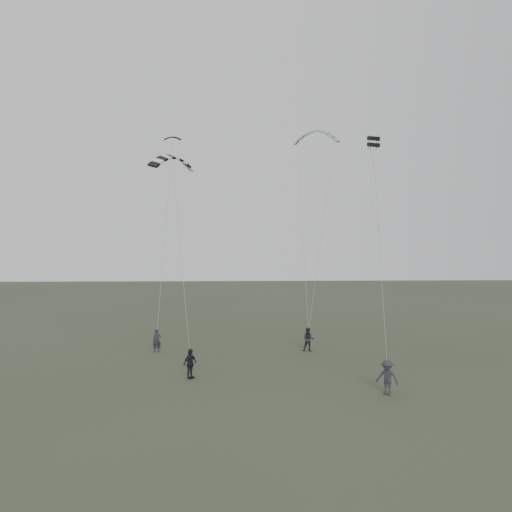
{
  "coord_description": "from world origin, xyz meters",
  "views": [
    {
      "loc": [
        -0.58,
        -30.19,
        8.53
      ],
      "look_at": [
        0.76,
        5.84,
        7.27
      ],
      "focal_mm": 35.0,
      "sensor_mm": 36.0,
      "label": 1
    }
  ],
  "objects_px": {
    "kite_box": "(373,142)",
    "kite_dark_small": "(172,137)",
    "kite_pale_large": "(316,131)",
    "kite_striped": "(173,157)",
    "flyer_left": "(157,340)",
    "flyer_center": "(190,364)",
    "flyer_far": "(387,377)",
    "flyer_right": "(308,340)"
  },
  "relations": [
    {
      "from": "flyer_center",
      "to": "flyer_left",
      "type": "bearing_deg",
      "value": 61.71
    },
    {
      "from": "flyer_far",
      "to": "kite_dark_small",
      "type": "distance_m",
      "value": 27.05
    },
    {
      "from": "flyer_left",
      "to": "flyer_far",
      "type": "height_order",
      "value": "flyer_far"
    },
    {
      "from": "flyer_far",
      "to": "kite_pale_large",
      "type": "distance_m",
      "value": 24.17
    },
    {
      "from": "flyer_right",
      "to": "flyer_far",
      "type": "height_order",
      "value": "flyer_far"
    },
    {
      "from": "flyer_right",
      "to": "kite_striped",
      "type": "distance_m",
      "value": 16.72
    },
    {
      "from": "kite_pale_large",
      "to": "flyer_left",
      "type": "bearing_deg",
      "value": -133.12
    },
    {
      "from": "flyer_right",
      "to": "kite_box",
      "type": "bearing_deg",
      "value": -25.55
    },
    {
      "from": "flyer_center",
      "to": "flyer_far",
      "type": "xyz_separation_m",
      "value": [
        11.05,
        -3.63,
        0.06
      ]
    },
    {
      "from": "kite_dark_small",
      "to": "kite_striped",
      "type": "xyz_separation_m",
      "value": [
        1.05,
        -8.15,
        -3.01
      ]
    },
    {
      "from": "flyer_center",
      "to": "kite_dark_small",
      "type": "bearing_deg",
      "value": 49.64
    },
    {
      "from": "flyer_right",
      "to": "flyer_center",
      "type": "height_order",
      "value": "flyer_center"
    },
    {
      "from": "flyer_right",
      "to": "flyer_far",
      "type": "relative_size",
      "value": 0.93
    },
    {
      "from": "flyer_left",
      "to": "flyer_right",
      "type": "relative_size",
      "value": 0.96
    },
    {
      "from": "flyer_left",
      "to": "flyer_center",
      "type": "height_order",
      "value": "flyer_center"
    },
    {
      "from": "flyer_far",
      "to": "kite_striped",
      "type": "relative_size",
      "value": 0.56
    },
    {
      "from": "flyer_left",
      "to": "flyer_far",
      "type": "relative_size",
      "value": 0.89
    },
    {
      "from": "kite_striped",
      "to": "kite_dark_small",
      "type": "bearing_deg",
      "value": 55.34
    },
    {
      "from": "flyer_center",
      "to": "kite_box",
      "type": "relative_size",
      "value": 2.53
    },
    {
      "from": "flyer_center",
      "to": "kite_box",
      "type": "bearing_deg",
      "value": -33.55
    },
    {
      "from": "flyer_right",
      "to": "flyer_far",
      "type": "distance_m",
      "value": 11.0
    },
    {
      "from": "flyer_right",
      "to": "kite_striped",
      "type": "height_order",
      "value": "kite_striped"
    },
    {
      "from": "flyer_right",
      "to": "kite_pale_large",
      "type": "xyz_separation_m",
      "value": [
        1.52,
        6.52,
        17.04
      ]
    },
    {
      "from": "flyer_right",
      "to": "flyer_left",
      "type": "bearing_deg",
      "value": -170.97
    },
    {
      "from": "flyer_left",
      "to": "kite_pale_large",
      "type": "relative_size",
      "value": 0.42
    },
    {
      "from": "flyer_far",
      "to": "kite_dark_small",
      "type": "xyz_separation_m",
      "value": [
        -13.72,
        16.7,
        16.27
      ]
    },
    {
      "from": "kite_pale_large",
      "to": "flyer_right",
      "type": "bearing_deg",
      "value": -82.01
    },
    {
      "from": "kite_striped",
      "to": "flyer_right",
      "type": "bearing_deg",
      "value": -30.11
    },
    {
      "from": "flyer_center",
      "to": "flyer_far",
      "type": "bearing_deg",
      "value": -70.07
    },
    {
      "from": "kite_dark_small",
      "to": "kite_box",
      "type": "height_order",
      "value": "kite_dark_small"
    },
    {
      "from": "kite_pale_large",
      "to": "kite_striped",
      "type": "distance_m",
      "value": 14.75
    },
    {
      "from": "flyer_left",
      "to": "kite_box",
      "type": "bearing_deg",
      "value": -27.64
    },
    {
      "from": "kite_dark_small",
      "to": "flyer_center",
      "type": "bearing_deg",
      "value": -73.95
    },
    {
      "from": "flyer_far",
      "to": "kite_pale_large",
      "type": "xyz_separation_m",
      "value": [
        -1.28,
        17.16,
        16.97
      ]
    },
    {
      "from": "kite_dark_small",
      "to": "kite_pale_large",
      "type": "relative_size",
      "value": 0.36
    },
    {
      "from": "kite_pale_large",
      "to": "kite_box",
      "type": "bearing_deg",
      "value": -53.95
    },
    {
      "from": "flyer_right",
      "to": "kite_box",
      "type": "xyz_separation_m",
      "value": [
        4.04,
        -2.93,
        14.33
      ]
    },
    {
      "from": "kite_dark_small",
      "to": "kite_pale_large",
      "type": "xyz_separation_m",
      "value": [
        12.44,
        0.46,
        0.7
      ]
    },
    {
      "from": "flyer_right",
      "to": "kite_box",
      "type": "relative_size",
      "value": 2.5
    },
    {
      "from": "kite_dark_small",
      "to": "kite_striped",
      "type": "height_order",
      "value": "kite_dark_small"
    },
    {
      "from": "kite_box",
      "to": "kite_dark_small",
      "type": "bearing_deg",
      "value": 127.53
    },
    {
      "from": "flyer_center",
      "to": "kite_dark_small",
      "type": "distance_m",
      "value": 21.08
    }
  ]
}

